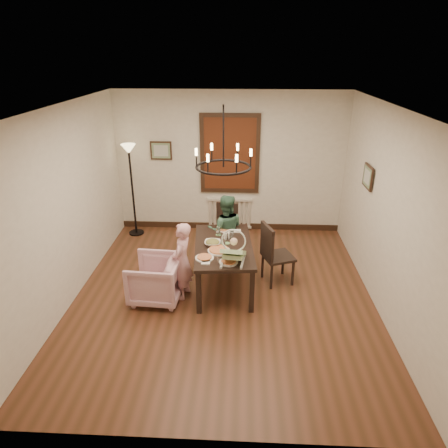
# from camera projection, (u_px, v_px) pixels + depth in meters

# --- Properties ---
(room_shell) EXTENTS (4.51, 5.00, 2.81)m
(room_shell) POSITION_uv_depth(u_px,v_px,m) (225.00, 201.00, 5.92)
(room_shell) COLOR brown
(room_shell) RESTS_ON ground
(dining_table) EXTENTS (1.00, 1.62, 0.72)m
(dining_table) POSITION_uv_depth(u_px,v_px,m) (223.00, 250.00, 6.14)
(dining_table) COLOR black
(dining_table) RESTS_ON room_shell
(chair_far) EXTENTS (0.46, 0.46, 0.91)m
(chair_far) POSITION_uv_depth(u_px,v_px,m) (225.00, 230.00, 7.26)
(chair_far) COLOR black
(chair_far) RESTS_ON room_shell
(chair_right) EXTENTS (0.57, 0.57, 1.02)m
(chair_right) POSITION_uv_depth(u_px,v_px,m) (278.00, 253.00, 6.31)
(chair_right) COLOR black
(chair_right) RESTS_ON room_shell
(armchair) EXTENTS (0.79, 0.78, 0.68)m
(armchair) POSITION_uv_depth(u_px,v_px,m) (155.00, 279.00, 5.92)
(armchair) COLOR beige
(armchair) RESTS_ON room_shell
(elderly_woman) EXTENTS (0.31, 0.40, 1.00)m
(elderly_woman) POSITION_uv_depth(u_px,v_px,m) (183.00, 267.00, 5.93)
(elderly_woman) COLOR #D999A1
(elderly_woman) RESTS_ON room_shell
(seated_man) EXTENTS (0.55, 0.44, 1.07)m
(seated_man) POSITION_uv_depth(u_px,v_px,m) (225.00, 237.00, 6.81)
(seated_man) COLOR #3C664E
(seated_man) RESTS_ON room_shell
(baby_bouncer) EXTENTS (0.43, 0.54, 0.33)m
(baby_bouncer) POSITION_uv_depth(u_px,v_px,m) (233.00, 251.00, 5.57)
(baby_bouncer) COLOR #B8DE99
(baby_bouncer) RESTS_ON dining_table
(salad_bowl) EXTENTS (0.30, 0.30, 0.07)m
(salad_bowl) POSITION_uv_depth(u_px,v_px,m) (213.00, 243.00, 6.09)
(salad_bowl) COLOR white
(salad_bowl) RESTS_ON dining_table
(pizza_platter) EXTENTS (0.33, 0.33, 0.04)m
(pizza_platter) POSITION_uv_depth(u_px,v_px,m) (219.00, 250.00, 5.90)
(pizza_platter) COLOR tan
(pizza_platter) RESTS_ON dining_table
(drinking_glass) EXTENTS (0.07, 0.07, 0.14)m
(drinking_glass) POSITION_uv_depth(u_px,v_px,m) (223.00, 242.00, 6.03)
(drinking_glass) COLOR silver
(drinking_glass) RESTS_ON dining_table
(window_blinds) EXTENTS (1.00, 0.03, 1.40)m
(window_blinds) POSITION_uv_depth(u_px,v_px,m) (230.00, 154.00, 7.75)
(window_blinds) COLOR #582311
(window_blinds) RESTS_ON room_shell
(radiator) EXTENTS (0.92, 0.12, 0.62)m
(radiator) POSITION_uv_depth(u_px,v_px,m) (230.00, 213.00, 8.27)
(radiator) COLOR silver
(radiator) RESTS_ON room_shell
(picture_back) EXTENTS (0.42, 0.03, 0.36)m
(picture_back) POSITION_uv_depth(u_px,v_px,m) (161.00, 151.00, 7.80)
(picture_back) COLOR black
(picture_back) RESTS_ON room_shell
(picture_right) EXTENTS (0.03, 0.42, 0.36)m
(picture_right) POSITION_uv_depth(u_px,v_px,m) (368.00, 177.00, 6.21)
(picture_right) COLOR black
(picture_right) RESTS_ON room_shell
(floor_lamp) EXTENTS (0.30, 0.30, 1.80)m
(floor_lamp) POSITION_uv_depth(u_px,v_px,m) (133.00, 192.00, 7.84)
(floor_lamp) COLOR black
(floor_lamp) RESTS_ON room_shell
(chandelier) EXTENTS (0.80, 0.80, 0.04)m
(chandelier) POSITION_uv_depth(u_px,v_px,m) (223.00, 167.00, 5.61)
(chandelier) COLOR black
(chandelier) RESTS_ON room_shell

